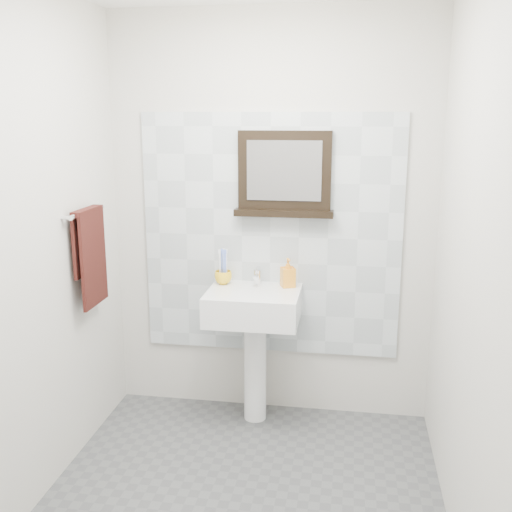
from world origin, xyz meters
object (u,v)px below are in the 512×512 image
Objects in this scene: framed_mirror at (284,176)px; hand_towel at (90,249)px; pedestal_sink at (254,320)px; soap_dispenser at (288,273)px; toothbrush_cup at (223,277)px.

hand_towel is (-1.03, -0.51, -0.37)m from framed_mirror.
pedestal_sink is 1.05m from hand_towel.
framed_mirror is at bearing 94.16° from soap_dispenser.
hand_towel is at bearing -159.69° from pedestal_sink.
framed_mirror reaches higher than soap_dispenser.
toothbrush_cup is 0.18× the size of framed_mirror.
toothbrush_cup is (-0.21, 0.11, 0.23)m from pedestal_sink.
hand_towel is at bearing -146.85° from toothbrush_cup.
soap_dispenser reaches higher than toothbrush_cup.
pedestal_sink reaches higher than toothbrush_cup.
soap_dispenser is at bearing 0.41° from toothbrush_cup.
pedestal_sink is 1.61× the size of framed_mirror.
framed_mirror is at bearing 50.08° from pedestal_sink.
pedestal_sink is at bearing 20.31° from hand_towel.
toothbrush_cup is 0.73m from framed_mirror.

